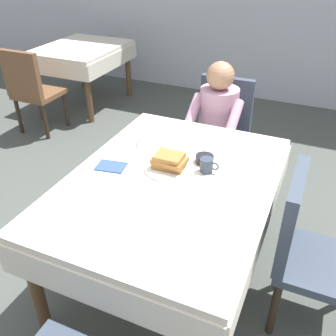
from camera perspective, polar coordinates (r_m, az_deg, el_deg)
The scene contains 16 objects.
ground_plane at distance 2.59m, azimuth 0.25°, elevation -15.38°, with size 14.00×14.00×0.00m, color #474C47.
dining_table_main at distance 2.16m, azimuth 0.29°, elevation -3.61°, with size 1.12×1.52×0.74m.
chair_diner at distance 3.19m, azimuth 8.04°, elevation 6.09°, with size 0.44×0.45×0.93m.
diner_person at distance 2.99m, azimuth 7.37°, elevation 7.29°, with size 0.40×0.43×1.12m.
chair_right_side at distance 2.12m, azimuth 20.12°, elevation -10.94°, with size 0.45×0.44×0.93m.
plate_breakfast at distance 2.19m, azimuth 0.08°, elevation -0.03°, with size 0.28×0.28×0.02m, color white.
breakfast_stack at distance 2.16m, azimuth 0.22°, elevation 1.09°, with size 0.20×0.15×0.09m.
cup_coffee at distance 2.16m, azimuth 5.90°, elevation 0.41°, with size 0.11×0.08×0.08m.
bowl_butter at distance 2.26m, azimuth 5.56°, elevation 1.37°, with size 0.11×0.11×0.04m, color black.
syrup_pitcher at distance 2.41m, azimuth -4.29°, elevation 4.00°, with size 0.08×0.08×0.07m.
fork_left_of_plate at distance 2.24m, azimuth -4.58°, elevation 0.64°, with size 0.18×0.01×0.01m, color silver.
knife_right_of_plate at distance 2.12m, azimuth 4.58°, elevation -1.52°, with size 0.20×0.01×0.01m, color silver.
spoon_near_edge at distance 1.94m, azimuth -4.11°, elevation -5.00°, with size 0.15×0.01×0.01m, color silver.
napkin_folded at distance 2.24m, azimuth -8.62°, elevation 0.25°, with size 0.17×0.12×0.01m, color #334C7F.
background_table_far at distance 4.97m, azimuth -12.88°, elevation 16.27°, with size 0.92×1.12×0.74m.
background_chair_empty at distance 4.30m, azimuth -20.03°, elevation 11.43°, with size 0.44×0.45×0.93m.
Camera 1 is at (0.70, -1.61, 1.91)m, focal length 40.21 mm.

